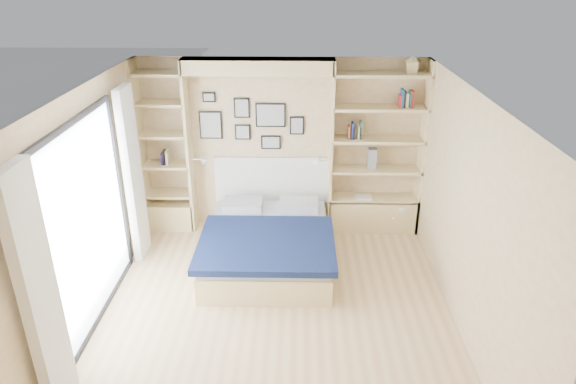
{
  "coord_description": "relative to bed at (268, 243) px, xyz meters",
  "views": [
    {
      "loc": [
        0.24,
        -4.75,
        3.65
      ],
      "look_at": [
        0.12,
        0.9,
        1.12
      ],
      "focal_mm": 32.0,
      "sensor_mm": 36.0,
      "label": 1
    }
  ],
  "objects": [
    {
      "name": "ground",
      "position": [
        0.14,
        -1.12,
        -0.27
      ],
      "size": [
        4.5,
        4.5,
        0.0
      ],
      "primitive_type": "plane",
      "color": "tan",
      "rests_on": "ground"
    },
    {
      "name": "reading_lamps",
      "position": [
        -0.16,
        0.88,
        0.83
      ],
      "size": [
        1.92,
        0.12,
        0.15
      ],
      "color": "silver",
      "rests_on": "ground"
    },
    {
      "name": "bed",
      "position": [
        0.0,
        0.0,
        0.0
      ],
      "size": [
        1.68,
        2.16,
        1.07
      ],
      "color": "#CEB982",
      "rests_on": "ground"
    },
    {
      "name": "room_shell",
      "position": [
        -0.24,
        0.4,
        0.81
      ],
      "size": [
        4.5,
        4.5,
        4.5
      ],
      "color": "#D5BA88",
      "rests_on": "ground"
    },
    {
      "name": "photo_gallery",
      "position": [
        -0.31,
        1.1,
        1.33
      ],
      "size": [
        1.48,
        0.02,
        0.82
      ],
      "color": "black",
      "rests_on": "ground"
    },
    {
      "name": "shelf_decor",
      "position": [
        1.26,
        0.94,
        1.42
      ],
      "size": [
        3.52,
        0.23,
        2.03
      ],
      "color": "#974423",
      "rests_on": "ground"
    }
  ]
}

